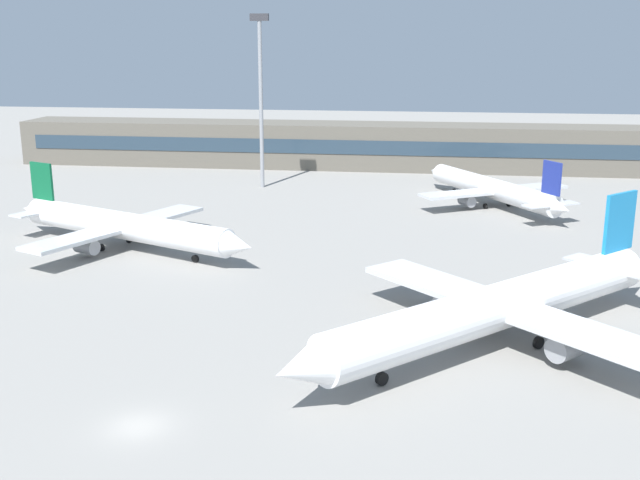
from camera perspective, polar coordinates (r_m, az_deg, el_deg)
The scene contains 6 objects.
ground_plane at distance 90.56m, azimuth -4.38°, elevation -1.68°, with size 400.00×400.00×0.00m, color gray.
terminal_building at distance 158.38m, azimuth 1.04°, elevation 7.12°, with size 131.32×12.13×9.00m.
airplane_near at distance 66.90m, azimuth 13.10°, elevation -4.95°, with size 34.94×35.04×11.31m.
airplane_mid at distance 98.29m, azimuth -14.35°, elevation 1.00°, with size 37.14×26.74×9.74m.
airplane_far at distance 124.02m, azimuth 12.68°, elevation 3.81°, with size 24.02×32.97×9.10m.
floodlight_tower_west at distance 135.02m, azimuth -4.47°, elevation 11.10°, with size 3.20×0.80×29.91m.
Camera 1 is at (18.77, -44.82, 25.58)m, focal length 42.69 mm.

